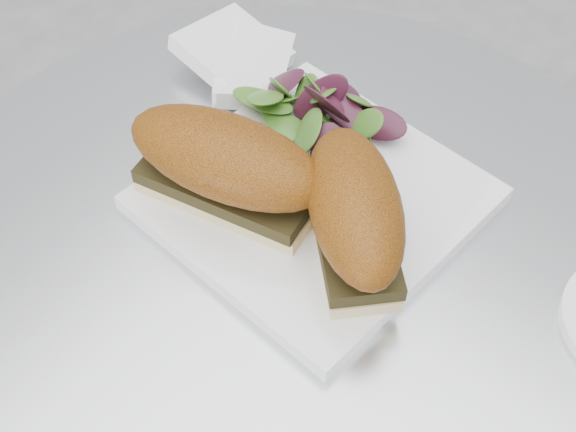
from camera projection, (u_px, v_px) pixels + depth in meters
name	position (u px, v px, depth m)	size (l,w,h in m)	color
table	(290.00, 393.00, 0.86)	(0.70, 0.70, 0.73)	#B7B8BE
plate	(314.00, 199.00, 0.70)	(0.25, 0.25, 0.02)	white
sandwich_left	(227.00, 164.00, 0.66)	(0.19, 0.11, 0.08)	#CDB880
sandwich_right	(354.00, 212.00, 0.63)	(0.17, 0.16, 0.08)	#CDB880
salad	(324.00, 106.00, 0.73)	(0.12, 0.12, 0.05)	#4C822A
napkin	(242.00, 73.00, 0.81)	(0.12, 0.12, 0.02)	white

